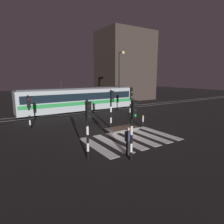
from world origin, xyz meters
TOP-DOWN VIEW (x-y plane):
  - ground_plane at (0.00, 0.00)m, footprint 120.00×120.00m
  - rail_near at (0.00, 10.30)m, footprint 80.00×0.12m
  - rail_far at (0.00, 11.74)m, footprint 80.00×0.12m
  - crosswalk_zebra at (0.00, -1.59)m, footprint 6.66×4.52m
  - traffic_island at (1.00, 0.96)m, footprint 2.83×1.49m
  - traffic_light_corner_far_left at (-5.89, 5.29)m, footprint 0.36×0.42m
  - traffic_light_corner_far_right at (5.11, 4.96)m, footprint 0.36×0.42m
  - traffic_light_kerb_mid_left at (-2.37, -4.65)m, footprint 0.36×0.42m
  - traffic_light_median_centre at (0.41, 1.81)m, footprint 0.36×0.42m
  - traffic_light_corner_near_left at (-4.35, -3.21)m, footprint 0.36×0.42m
  - street_lamp_trackside_right at (6.92, 9.70)m, footprint 0.44×1.21m
  - tram at (1.27, 11.02)m, footprint 15.56×2.58m
  - pedestrian_waiting_at_kerb at (-2.03, -3.82)m, footprint 0.36×0.24m
  - bollard_island_edge at (3.21, 0.68)m, footprint 0.12×0.12m
  - building_backdrop at (15.56, 20.16)m, footprint 10.21×8.00m

SIDE VIEW (x-z plane):
  - ground_plane at x=0.00m, z-range 0.00..0.00m
  - crosswalk_zebra at x=0.00m, z-range 0.00..0.02m
  - rail_near at x=0.00m, z-range 0.00..0.03m
  - rail_far at x=0.00m, z-range 0.00..0.03m
  - traffic_island at x=1.00m, z-range 0.00..0.18m
  - bollard_island_edge at x=3.21m, z-range 0.00..1.11m
  - pedestrian_waiting_at_kerb at x=-2.03m, z-range 0.02..1.73m
  - tram at x=1.27m, z-range -0.33..3.82m
  - traffic_light_corner_far_left at x=-5.89m, z-range 0.49..3.56m
  - traffic_light_corner_near_left at x=-4.35m, z-range 0.55..3.99m
  - traffic_light_median_centre at x=0.41m, z-range 0.56..4.08m
  - traffic_light_kerb_mid_left at x=-2.37m, z-range 0.56..4.08m
  - traffic_light_corner_far_right at x=5.11m, z-range 0.56..4.08m
  - street_lamp_trackside_right at x=6.92m, z-range 1.00..9.00m
  - building_backdrop at x=15.56m, z-range 0.00..13.54m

